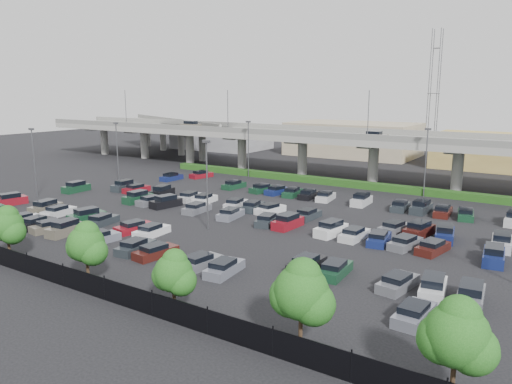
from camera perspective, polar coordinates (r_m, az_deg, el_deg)
ground at (r=64.40m, az=-1.06°, el=-2.62°), size 280.00×280.00×0.00m
overpass at (r=91.19m, az=10.25°, el=5.84°), size 150.00×13.00×15.80m
on_ramp at (r=129.06m, az=-9.51°, el=7.44°), size 50.93×30.13×8.80m
hedge at (r=85.63m, az=8.41°, el=1.20°), size 66.00×1.60×1.10m
fence at (r=44.95m, az=-21.92°, el=-8.62°), size 70.00×0.10×2.00m
tree_row at (r=44.37m, az=-20.05°, el=-5.19°), size 65.07×3.66×5.94m
parked_cars at (r=61.07m, az=-1.91°, el=-2.81°), size 63.00×41.64×1.67m
light_poles at (r=67.14m, az=-3.03°, el=3.38°), size 66.90×48.38×10.30m
distant_buildings at (r=116.27m, az=21.82°, el=4.80°), size 138.00×24.00×9.00m
comm_tower at (r=129.38m, az=19.65°, el=10.83°), size 2.40×2.40×30.00m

